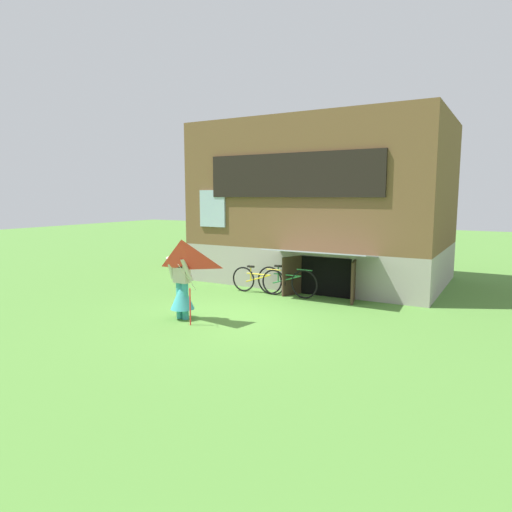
{
  "coord_description": "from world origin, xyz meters",
  "views": [
    {
      "loc": [
        5.31,
        -8.19,
        2.68
      ],
      "look_at": [
        0.07,
        0.93,
        1.26
      ],
      "focal_mm": 31.6,
      "sensor_mm": 36.0,
      "label": 1
    }
  ],
  "objects_px": {
    "bicycle_yellow": "(258,280)",
    "kite": "(182,262)",
    "person": "(182,289)",
    "bicycle_green": "(287,282)"
  },
  "relations": [
    {
      "from": "kite",
      "to": "bicycle_green",
      "type": "bearing_deg",
      "value": 81.46
    },
    {
      "from": "kite",
      "to": "bicycle_yellow",
      "type": "bearing_deg",
      "value": 94.69
    },
    {
      "from": "bicycle_yellow",
      "to": "kite",
      "type": "bearing_deg",
      "value": -86.42
    },
    {
      "from": "kite",
      "to": "bicycle_green",
      "type": "relative_size",
      "value": 0.95
    },
    {
      "from": "person",
      "to": "kite",
      "type": "distance_m",
      "value": 0.97
    },
    {
      "from": "bicycle_green",
      "to": "bicycle_yellow",
      "type": "height_order",
      "value": "bicycle_green"
    },
    {
      "from": "bicycle_green",
      "to": "kite",
      "type": "bearing_deg",
      "value": -96.16
    },
    {
      "from": "person",
      "to": "bicycle_yellow",
      "type": "bearing_deg",
      "value": 105.69
    },
    {
      "from": "person",
      "to": "bicycle_yellow",
      "type": "xyz_separation_m",
      "value": [
        0.15,
        3.1,
        -0.3
      ]
    },
    {
      "from": "bicycle_green",
      "to": "person",
      "type": "bearing_deg",
      "value": -105.2
    }
  ]
}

